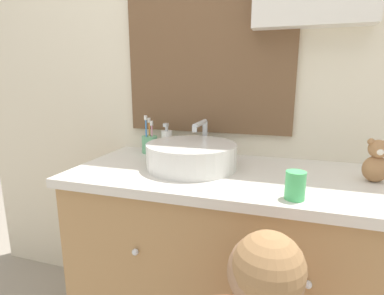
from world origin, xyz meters
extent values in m
cube|color=beige|center=(0.00, 0.63, 1.25)|extent=(3.20, 0.06, 2.50)
cube|color=brown|center=(-0.18, 0.59, 1.45)|extent=(0.80, 0.02, 0.98)
cube|color=#B2C1CC|center=(-0.18, 0.58, 1.45)|extent=(0.74, 0.01, 0.92)
cube|color=#A37A4C|center=(0.00, 0.31, 0.41)|extent=(1.24, 0.55, 0.82)
cube|color=beige|center=(0.00, 0.31, 0.84)|extent=(1.28, 0.59, 0.03)
sphere|color=silver|center=(-0.29, 0.02, 0.62)|extent=(0.02, 0.02, 0.02)
sphere|color=silver|center=(0.29, 0.02, 0.62)|extent=(0.02, 0.02, 0.02)
cylinder|color=silver|center=(-0.17, 0.31, 0.91)|extent=(0.37, 0.37, 0.10)
cylinder|color=silver|center=(-0.17, 0.31, 0.96)|extent=(0.30, 0.30, 0.01)
cylinder|color=silver|center=(-0.17, 0.53, 0.94)|extent=(0.02, 0.02, 0.17)
cylinder|color=silver|center=(-0.17, 0.44, 1.03)|extent=(0.02, 0.17, 0.02)
cylinder|color=silver|center=(-0.17, 0.36, 1.01)|extent=(0.02, 0.02, 0.02)
sphere|color=white|center=(-0.07, 0.53, 0.89)|extent=(0.05, 0.05, 0.05)
cylinder|color=#66B27F|center=(-0.45, 0.51, 0.90)|extent=(0.08, 0.08, 0.08)
cylinder|color=pink|center=(-0.44, 0.50, 0.94)|extent=(0.01, 0.01, 0.15)
cube|color=white|center=(-0.44, 0.50, 1.01)|extent=(0.01, 0.02, 0.02)
cylinder|color=orange|center=(-0.46, 0.52, 0.95)|extent=(0.01, 0.01, 0.16)
cube|color=white|center=(-0.46, 0.52, 1.02)|extent=(0.01, 0.02, 0.02)
cylinder|color=#3884DB|center=(-0.46, 0.49, 0.96)|extent=(0.01, 0.01, 0.18)
cube|color=white|center=(-0.46, 0.49, 1.04)|extent=(0.01, 0.02, 0.02)
cylinder|color=white|center=(-0.36, 0.51, 0.91)|extent=(0.05, 0.05, 0.11)
cylinder|color=silver|center=(-0.36, 0.51, 0.98)|extent=(0.02, 0.02, 0.02)
cube|color=silver|center=(-0.36, 0.51, 1.00)|extent=(0.02, 0.03, 0.02)
sphere|color=#997051|center=(0.17, -0.22, 0.80)|extent=(0.17, 0.17, 0.17)
sphere|color=#997047|center=(0.18, -0.23, 0.82)|extent=(0.16, 0.16, 0.16)
cylinder|color=tan|center=(0.18, -0.01, 0.63)|extent=(0.13, 0.27, 0.05)
cylinder|color=#E5CC4C|center=(0.14, 0.12, 0.67)|extent=(0.02, 0.05, 0.12)
ellipsoid|color=#9E7047|center=(0.51, 0.34, 0.90)|extent=(0.09, 0.07, 0.09)
sphere|color=#9E7047|center=(0.51, 0.34, 0.98)|extent=(0.06, 0.06, 0.06)
sphere|color=#9E7047|center=(0.48, 0.34, 1.00)|extent=(0.02, 0.02, 0.02)
sphere|color=silver|center=(0.51, 0.32, 0.97)|extent=(0.02, 0.02, 0.02)
cylinder|color=#4CC670|center=(0.23, 0.09, 0.90)|extent=(0.06, 0.06, 0.09)
camera|label=1|loc=(0.19, -0.82, 1.21)|focal=28.00mm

